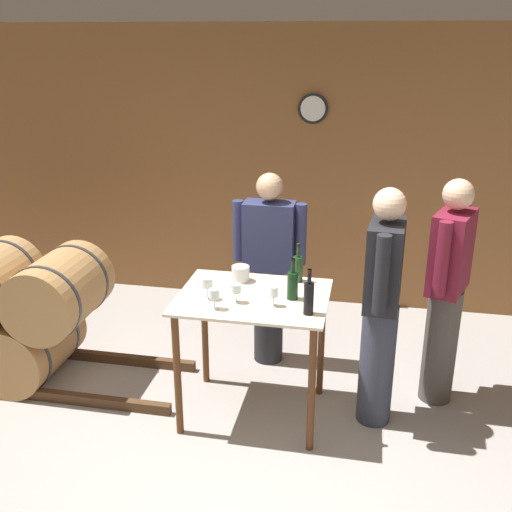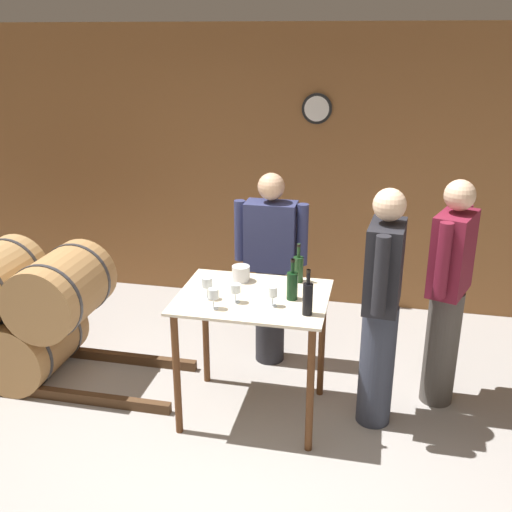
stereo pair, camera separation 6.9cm
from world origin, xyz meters
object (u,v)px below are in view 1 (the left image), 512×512
Objects in this scene: person_visitor_bearded at (381,305)px; wine_glass_near_left at (207,284)px; wine_glass_near_right at (236,289)px; wine_bottle_center at (309,297)px; ice_bucket at (241,274)px; person_host at (447,289)px; wine_bottle_far_left at (298,268)px; person_visitor_with_scarf at (269,266)px; wine_glass_far_side at (273,293)px; wine_glass_near_center at (214,295)px; wine_bottle_left at (293,284)px.

wine_glass_near_left is at bearing -170.01° from person_visitor_bearded.
wine_bottle_center is at bearing -9.45° from wine_glass_near_right.
wine_glass_near_left is 0.09× the size of person_visitor_bearded.
person_host is (1.45, 0.21, -0.09)m from ice_bucket.
person_visitor_bearded is at bearing -20.48° from wine_bottle_far_left.
person_visitor_with_scarf is (0.06, 0.91, -0.18)m from wine_glass_near_right.
person_visitor_with_scarf reaches higher than wine_glass_near_right.
person_host reaches higher than wine_bottle_far_left.
wine_glass_far_side is (-0.10, -0.44, -0.01)m from wine_bottle_far_left.
wine_glass_near_center is at bearing -162.08° from person_visitor_bearded.
wine_glass_far_side is 1.07× the size of ice_bucket.
wine_bottle_far_left is 0.94× the size of wine_bottle_center.
person_visitor_with_scarf is at bearing 110.76° from wine_bottle_left.
wine_bottle_center is 0.18× the size of person_host.
wine_glass_near_left is at bearing -168.51° from wine_bottle_left.
person_visitor_bearded reaches higher than wine_glass_near_center.
ice_bucket is 1.01m from person_visitor_bearded.
wine_glass_near_center is at bearing -155.15° from person_host.
wine_bottle_left is 0.86m from person_visitor_with_scarf.
person_host is 1.06× the size of person_visitor_with_scarf.
wine_glass_near_left is at bearing -112.89° from ice_bucket.
wine_glass_near_center reaches higher than wine_glass_far_side.
person_host is 0.58m from person_visitor_bearded.
wine_glass_near_right is at bearing 170.55° from wine_bottle_center.
wine_bottle_far_left is 0.17× the size of person_host.
wine_glass_far_side is (-0.11, -0.13, -0.01)m from wine_bottle_left.
wine_glass_far_side is (0.25, -0.01, -0.00)m from wine_glass_near_right.
wine_glass_far_side is (0.36, 0.12, -0.01)m from wine_glass_near_center.
ice_bucket is at bearing 82.70° from wine_glass_near_center.
wine_bottle_far_left is at bearing 77.27° from wine_glass_far_side.
wine_glass_near_right is 0.08× the size of person_visitor_with_scarf.
wine_glass_far_side is (-0.24, 0.07, -0.02)m from wine_bottle_center.
person_host reaches higher than wine_glass_near_left.
wine_glass_far_side is 0.08× the size of person_visitor_bearded.
person_host reaches higher than wine_glass_near_right.
person_visitor_bearded is at bearing 17.78° from wine_glass_far_side.
person_visitor_with_scarf is at bearing 78.45° from ice_bucket.
wine_bottle_center is 1.13m from person_host.
ice_bucket is (0.15, 0.35, -0.06)m from wine_glass_near_left.
wine_glass_near_left is at bearing -106.13° from person_visitor_with_scarf.
person_visitor_with_scarf is at bearing 73.87° from wine_glass_near_left.
wine_glass_near_left is 0.20m from wine_glass_near_right.
wine_glass_far_side is at bearing -153.17° from person_host.
person_visitor_with_scarf is at bearing 80.44° from wine_glass_near_center.
wine_glass_near_right is 0.25m from wine_glass_far_side.
wine_glass_near_left reaches higher than wine_glass_near_center.
person_visitor_with_scarf reaches higher than wine_bottle_center.
wine_glass_near_center is 0.49m from ice_bucket.
wine_glass_near_left is 1.70m from person_host.
wine_glass_far_side reaches higher than wine_glass_near_right.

